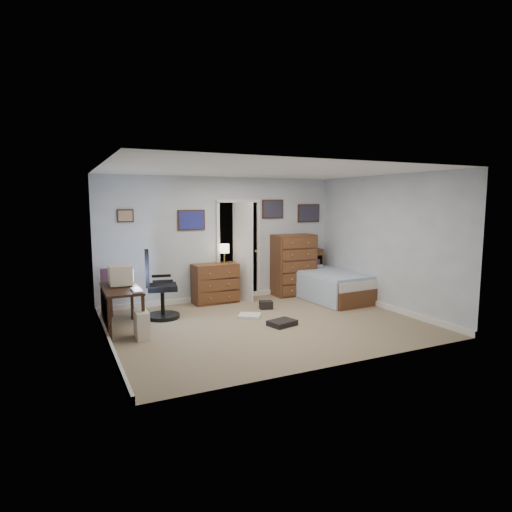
{
  "coord_description": "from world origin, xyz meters",
  "views": [
    {
      "loc": [
        -3.1,
        -6.14,
        2.02
      ],
      "look_at": [
        -0.04,
        0.3,
        1.1
      ],
      "focal_mm": 30.0,
      "sensor_mm": 36.0,
      "label": 1
    }
  ],
  "objects_px": {
    "computer_desk": "(116,298)",
    "bed": "(328,285)",
    "tall_dresser": "(293,265)",
    "office_chair": "(158,292)",
    "low_dresser": "(215,283)"
  },
  "relations": [
    {
      "from": "computer_desk",
      "to": "bed",
      "type": "bearing_deg",
      "value": 6.62
    },
    {
      "from": "low_dresser",
      "to": "tall_dresser",
      "type": "height_order",
      "value": "tall_dresser"
    },
    {
      "from": "office_chair",
      "to": "low_dresser",
      "type": "height_order",
      "value": "office_chair"
    },
    {
      "from": "tall_dresser",
      "to": "low_dresser",
      "type": "bearing_deg",
      "value": 179.47
    },
    {
      "from": "computer_desk",
      "to": "bed",
      "type": "relative_size",
      "value": 0.61
    },
    {
      "from": "tall_dresser",
      "to": "computer_desk",
      "type": "bearing_deg",
      "value": -163.9
    },
    {
      "from": "computer_desk",
      "to": "tall_dresser",
      "type": "bearing_deg",
      "value": 16.74
    },
    {
      "from": "computer_desk",
      "to": "office_chair",
      "type": "relative_size",
      "value": 1.0
    },
    {
      "from": "office_chair",
      "to": "bed",
      "type": "bearing_deg",
      "value": 10.58
    },
    {
      "from": "office_chair",
      "to": "low_dresser",
      "type": "xyz_separation_m",
      "value": [
        1.29,
        0.68,
        -0.07
      ]
    },
    {
      "from": "low_dresser",
      "to": "bed",
      "type": "xyz_separation_m",
      "value": [
        2.23,
        -0.68,
        -0.1
      ]
    },
    {
      "from": "tall_dresser",
      "to": "bed",
      "type": "relative_size",
      "value": 0.67
    },
    {
      "from": "office_chair",
      "to": "tall_dresser",
      "type": "xyz_separation_m",
      "value": [
        3.07,
        0.66,
        0.19
      ]
    },
    {
      "from": "bed",
      "to": "computer_desk",
      "type": "bearing_deg",
      "value": -177.52
    },
    {
      "from": "office_chair",
      "to": "tall_dresser",
      "type": "height_order",
      "value": "tall_dresser"
    }
  ]
}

